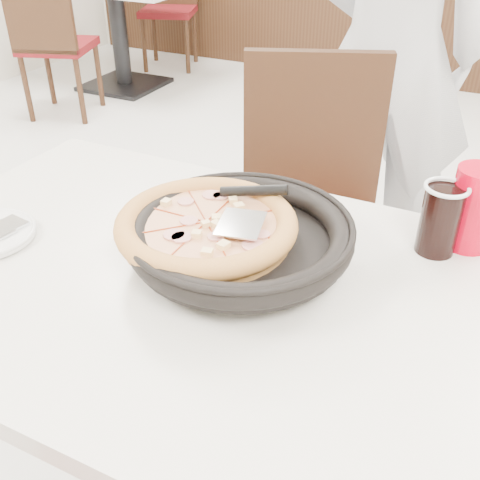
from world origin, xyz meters
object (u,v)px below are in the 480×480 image
at_px(chair_far, 310,232).
at_px(cola_glass, 440,221).
at_px(pizza, 207,232).
at_px(bg_table_left, 120,36).
at_px(pizza_pan, 240,244).
at_px(bg_chair_left_near, 57,42).
at_px(bg_chair_left_far, 168,8).
at_px(diner_person, 389,55).
at_px(red_cup, 474,208).
at_px(main_table, 194,410).

bearing_deg(chair_far, cola_glass, 111.81).
bearing_deg(pizza, bg_table_left, 129.65).
xyz_separation_m(pizza_pan, bg_chair_left_near, (-2.33, 2.07, -0.32)).
bearing_deg(bg_table_left, bg_chair_left_far, 87.15).
bearing_deg(diner_person, bg_chair_left_far, -63.31).
bearing_deg(red_cup, diner_person, 113.18).
height_order(chair_far, pizza_pan, chair_far).
height_order(bg_chair_left_near, bg_chair_left_far, same).
distance_m(chair_far, cola_glass, 0.64).
distance_m(pizza, cola_glass, 0.43).
distance_m(bg_table_left, bg_chair_left_far, 0.64).
bearing_deg(diner_person, red_cup, 94.18).
distance_m(chair_far, bg_chair_left_near, 2.71).
distance_m(pizza_pan, bg_chair_left_far, 4.09).
relative_size(pizza, bg_chair_left_near, 0.32).
bearing_deg(bg_chair_left_near, pizza, -61.73).
bearing_deg(chair_far, pizza_pan, 73.59).
height_order(chair_far, pizza, chair_far).
xyz_separation_m(pizza, red_cup, (0.42, 0.27, 0.02)).
height_order(cola_glass, red_cup, red_cup).
relative_size(chair_far, cola_glass, 7.31).
relative_size(chair_far, pizza_pan, 2.47).
bearing_deg(chair_far, bg_chair_left_far, -72.98).
bearing_deg(bg_chair_left_far, pizza_pan, 104.42).
bearing_deg(diner_person, main_table, 67.68).
relative_size(pizza, diner_person, 0.18).
height_order(pizza_pan, bg_chair_left_far, bg_chair_left_far).
bearing_deg(bg_table_left, bg_chair_left_near, -89.11).
height_order(pizza_pan, bg_table_left, pizza_pan).
relative_size(chair_far, diner_person, 0.55).
bearing_deg(main_table, pizza_pan, 39.87).
xyz_separation_m(red_cup, bg_table_left, (-2.70, 2.48, -0.45)).
relative_size(pizza_pan, cola_glass, 2.95).
xyz_separation_m(main_table, pizza_pan, (0.08, 0.07, 0.42)).
relative_size(pizza_pan, diner_person, 0.22).
bearing_deg(bg_table_left, chair_far, -43.24).
bearing_deg(bg_chair_left_near, bg_chair_left_far, 69.93).
height_order(pizza, diner_person, diner_person).
height_order(cola_glass, bg_chair_left_near, bg_chair_left_near).
distance_m(main_table, chair_far, 0.66).
xyz_separation_m(main_table, bg_chair_left_far, (-2.23, 3.43, 0.10)).
relative_size(red_cup, bg_chair_left_far, 0.17).
bearing_deg(main_table, red_cup, 35.40).
xyz_separation_m(main_table, cola_glass, (0.39, 0.27, 0.44)).
bearing_deg(bg_table_left, cola_glass, -43.68).
bearing_deg(chair_far, red_cup, 119.35).
bearing_deg(pizza, red_cup, 32.17).
xyz_separation_m(bg_table_left, bg_chair_left_far, (0.03, 0.63, 0.10)).
bearing_deg(bg_chair_left_near, red_cup, -53.17).
height_order(pizza, bg_chair_left_near, bg_chair_left_near).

